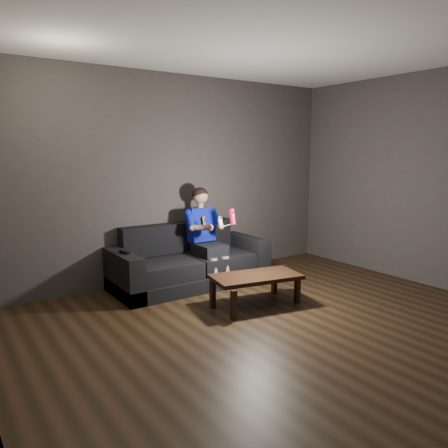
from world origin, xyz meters
TOP-DOWN VIEW (x-y plane):
  - floor at (0.00, 0.00)m, footprint 5.00×5.00m
  - back_wall at (0.00, 2.50)m, footprint 5.00×0.04m
  - ceiling at (0.00, 0.00)m, footprint 5.00×5.00m
  - sofa at (-0.03, 2.08)m, footprint 1.99×0.86m
  - child at (0.20, 2.04)m, footprint 0.49×0.61m
  - wii_remote_red at (0.29, 1.58)m, footprint 0.06×0.08m
  - nunchuk_white at (0.11, 1.58)m, footprint 0.06×0.08m
  - wii_remote_black at (-0.92, 2.01)m, footprint 0.08×0.17m
  - coffee_table at (0.19, 0.98)m, footprint 1.05×0.66m

SIDE VIEW (x-z plane):
  - floor at x=0.00m, z-range 0.00..0.00m
  - sofa at x=-0.03m, z-range -0.13..0.63m
  - coffee_table at x=0.19m, z-range 0.13..0.48m
  - wii_remote_black at x=-0.92m, z-range 0.54..0.57m
  - child at x=0.20m, z-range 0.10..1.31m
  - nunchuk_white at x=0.11m, z-range 0.81..0.95m
  - wii_remote_red at x=0.29m, z-range 0.83..1.02m
  - back_wall at x=0.00m, z-range 0.00..2.70m
  - ceiling at x=0.00m, z-range 2.69..2.71m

